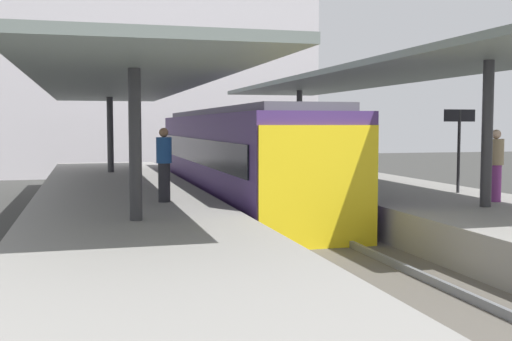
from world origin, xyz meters
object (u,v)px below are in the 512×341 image
passenger_near_bench (312,149)px  passenger_mid_platform (164,164)px  commuter_train (236,158)px  platform_bench (340,165)px  passenger_far_end (496,164)px  platform_sign (459,132)px

passenger_near_bench → passenger_mid_platform: 10.48m
commuter_train → passenger_near_bench: commuter_train is taller
platform_bench → passenger_mid_platform: 7.99m
passenger_mid_platform → passenger_far_end: (7.54, -1.93, -0.02)m
passenger_near_bench → platform_sign: bearing=-82.0°
passenger_near_bench → passenger_mid_platform: (-6.63, -8.12, 0.03)m
commuter_train → passenger_near_bench: (3.69, 2.93, 0.15)m
platform_bench → passenger_near_bench: (0.24, 3.35, 0.41)m
commuter_train → platform_sign: (4.84, -5.21, 0.90)m
passenger_mid_platform → passenger_far_end: size_ratio=1.02×
platform_bench → passenger_near_bench: bearing=85.9°
passenger_far_end → platform_sign: bearing=82.6°
platform_sign → passenger_near_bench: bearing=98.0°
platform_bench → commuter_train: bearing=173.0°
platform_sign → passenger_mid_platform: size_ratio=1.27×
commuter_train → passenger_near_bench: 4.72m
passenger_mid_platform → passenger_far_end: bearing=-14.4°
platform_bench → passenger_mid_platform: (-6.40, -4.76, 0.44)m
passenger_far_end → passenger_near_bench: bearing=95.1°
platform_bench → passenger_near_bench: passenger_near_bench is taller
commuter_train → platform_sign: 7.17m
passenger_near_bench → passenger_far_end: (0.90, -10.05, 0.01)m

